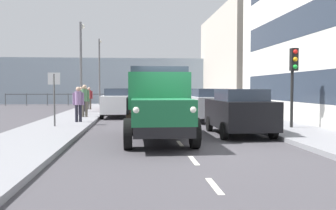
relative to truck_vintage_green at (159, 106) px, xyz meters
name	(u,v)px	position (x,y,z in m)	size (l,w,h in m)	color
ground_plane	(163,123)	(-0.65, -6.52, -1.18)	(80.00, 80.00, 0.00)	#423F44
sidewalk_left	(255,120)	(-5.45, -6.52, -1.10)	(2.78, 37.79, 0.15)	gray
sidewalk_right	(66,122)	(4.15, -6.52, -1.10)	(2.78, 37.79, 0.15)	gray
road_centreline_markings	(166,126)	(-0.65, -5.05, -1.17)	(0.12, 32.36, 0.01)	silver
building_far_block	(256,60)	(-10.82, -22.20, 3.27)	(7.97, 14.68, 8.91)	beige
sea_horizon	(148,81)	(-0.65, -28.42, 1.32)	(80.00, 0.80, 5.00)	#8C9EAD
seawall_railing	(149,96)	(-0.65, -24.82, -0.26)	(28.08, 0.08, 1.20)	#4C5156
truck_vintage_green	(159,106)	(0.00, 0.00, 0.00)	(2.17, 5.64, 2.43)	black
car_black_kerbside_near	(239,111)	(-3.11, -1.53, -0.28)	(1.91, 3.91, 1.72)	black
car_silver_kerbside_1	(208,104)	(-3.11, -7.25, -0.28)	(1.92, 4.43, 1.72)	#B7BABF
car_white_oppositeside_0	(118,102)	(1.81, -10.29, -0.28)	(1.81, 4.34, 1.72)	white
car_maroon_oppositeside_1	(122,99)	(1.81, -16.90, -0.28)	(1.94, 4.18, 1.72)	maroon
pedestrian_by_lamp	(78,101)	(3.42, -5.69, -0.05)	(0.53, 0.34, 1.66)	black
pedestrian_strolling	(85,98)	(3.54, -8.66, 0.02)	(0.53, 0.34, 1.78)	#4C473D
pedestrian_couple_b	(81,98)	(3.96, -10.24, -0.04)	(0.53, 0.34, 1.68)	#383342
pedestrian_couple_a	(85,97)	(4.12, -13.25, -0.06)	(0.53, 0.34, 1.65)	#383342
pedestrian_in_dark_coat	(89,96)	(4.18, -15.71, -0.06)	(0.53, 0.34, 1.65)	#4C473D
traffic_light_near	(293,70)	(-5.60, -2.42, 1.29)	(0.28, 0.41, 3.20)	black
lamp_post_promenade	(81,58)	(4.29, -12.76, 2.54)	(0.32, 1.14, 5.93)	#59595B
lamp_post_far	(100,65)	(4.13, -23.58, 2.73)	(0.32, 1.14, 6.29)	#59595B
street_sign	(54,90)	(4.13, -3.87, 0.50)	(0.50, 0.07, 2.25)	#4C4C4C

